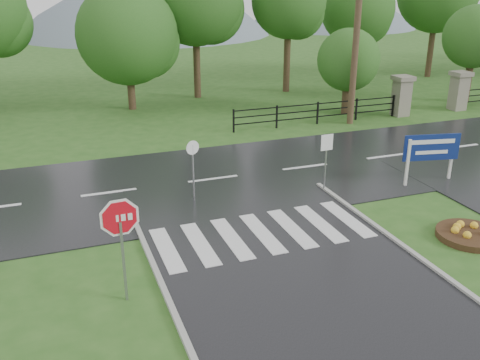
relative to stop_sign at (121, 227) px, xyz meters
name	(u,v)px	position (x,y,z in m)	size (l,w,h in m)	color
ground	(347,329)	(4.49, -2.93, -1.99)	(120.00, 120.00, 0.00)	#2D5A1E
main_road	(213,180)	(4.49, 7.07, -1.99)	(90.00, 8.00, 0.04)	black
crosswalk	(262,233)	(4.49, 2.07, -1.93)	(6.50, 2.80, 0.02)	silver
pillar_west	(402,95)	(17.49, 13.07, -0.81)	(1.00, 1.00, 2.24)	gray
pillar_east	(459,90)	(21.49, 13.07, -0.81)	(1.00, 1.00, 2.24)	gray
fence_west	(318,111)	(12.24, 13.07, -1.26)	(9.58, 0.08, 1.20)	black
hills	(121,148)	(7.98, 62.07, -17.52)	(102.00, 48.00, 48.00)	slate
treeline	(161,102)	(5.49, 21.07, -1.99)	(83.20, 5.20, 10.00)	#24571B
stop_sign	(121,227)	(0.00, 0.00, 0.00)	(1.28, 0.12, 2.87)	#939399
estate_billboard	(431,150)	(12.13, 3.92, -0.65)	(2.18, 0.51, 1.94)	silver
flower_bed	(470,234)	(10.33, -0.33, -1.84)	(2.01, 2.01, 0.40)	#332111
reg_sign_small	(326,152)	(7.99, 4.55, -0.44)	(0.49, 0.06, 2.19)	#939399
reg_sign_round	(193,162)	(3.29, 5.55, -0.61)	(0.49, 0.15, 2.17)	#939399
utility_pole_east	(357,25)	(13.95, 12.57, 3.12)	(1.75, 0.57, 10.05)	#473523
entrance_tree_left	(348,60)	(14.82, 14.57, 1.04)	(3.47, 3.47, 4.78)	#3D2B1C
entrance_tree_right	(475,37)	(23.46, 14.57, 1.97)	(3.75, 3.75, 5.86)	#3D2B1C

